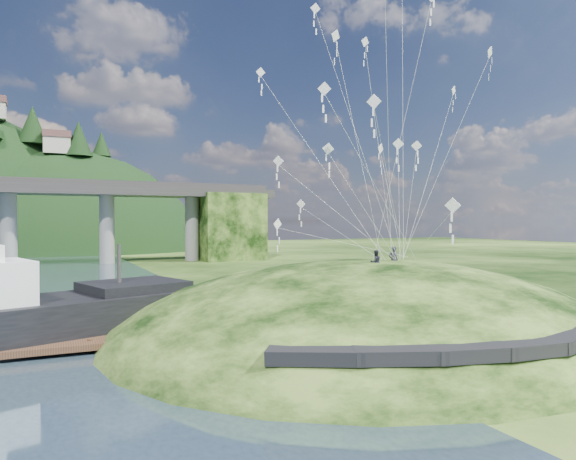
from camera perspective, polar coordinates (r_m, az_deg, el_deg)
name	(u,v)px	position (r m, az deg, el deg)	size (l,w,h in m)	color
ground	(271,354)	(30.23, -1.91, -13.63)	(320.00, 320.00, 0.00)	black
grass_hill	(367,356)	(36.12, 8.76, -13.66)	(36.00, 32.00, 13.00)	black
footpath	(503,340)	(26.34, 22.75, -11.24)	(22.29, 5.84, 0.83)	black
work_barge	(10,315)	(35.17, -28.48, -8.26)	(24.24, 12.85, 8.19)	black
wooden_dock	(90,344)	(32.83, -21.16, -11.69)	(14.82, 2.73, 1.05)	#3A2418
kite_flyers	(384,248)	(34.69, 10.62, -2.01)	(3.05, 1.72, 1.89)	#22232E
kite_swarm	(370,108)	(36.71, 9.10, 13.27)	(16.66, 15.52, 21.09)	white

